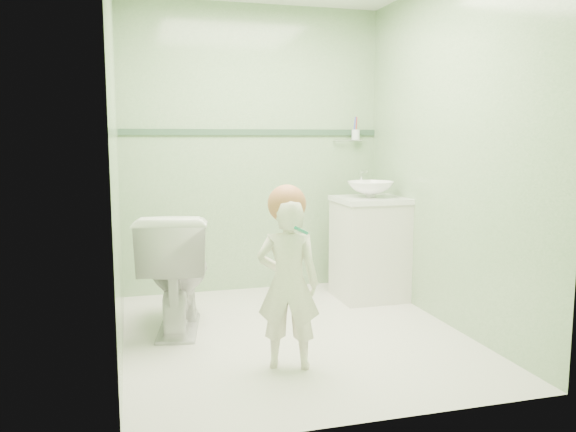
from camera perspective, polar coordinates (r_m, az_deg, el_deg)
name	(u,v)px	position (r m, az deg, el deg)	size (l,w,h in m)	color
ground	(294,334)	(3.94, 0.59, -11.59)	(2.50, 2.50, 0.00)	silver
room_shell	(294,154)	(3.72, 0.62, 6.12)	(2.50, 2.54, 2.40)	#87B07D
trim_stripe	(253,132)	(4.92, -3.42, 8.24)	(2.20, 0.02, 0.05)	#35543E
vanity	(369,250)	(4.76, 8.02, -3.32)	(0.52, 0.50, 0.80)	silver
counter	(370,200)	(4.70, 8.11, 1.60)	(0.54, 0.52, 0.04)	white
basin	(370,189)	(4.69, 8.13, 2.62)	(0.37, 0.37, 0.13)	white
faucet	(362,178)	(4.85, 7.27, 3.75)	(0.03, 0.13, 0.18)	silver
cup_holder	(355,135)	(5.13, 6.59, 7.94)	(0.26, 0.07, 0.21)	silver
toilet	(176,271)	(4.02, -10.97, -5.31)	(0.46, 0.80, 0.81)	white
toddler	(288,284)	(3.28, 0.01, -6.72)	(0.35, 0.23, 0.97)	white
hair_cap	(287,204)	(3.22, -0.11, 1.21)	(0.22, 0.22, 0.22)	#BB6E46
teal_toothbrush	(300,230)	(3.08, 1.21, -1.35)	(0.11, 0.14, 0.08)	#117D59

